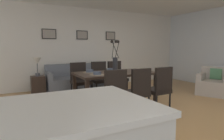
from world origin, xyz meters
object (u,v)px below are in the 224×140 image
object	(u,v)px
sofa	(80,81)
dining_chair_far_right	(100,77)
framed_picture_center	(82,35)
dining_chair_far_left	(137,90)
side_table	(38,85)
dining_chair_near_left	(113,92)
bowl_near_right	(90,71)
bowl_near_left	(97,73)
table_lamp	(37,63)
bowl_far_right	(111,70)
centerpiece_vase	(115,60)
dining_chair_mid_right	(116,76)
armchair	(214,84)
framed_picture_left	(49,34)
dining_chair_near_right	(80,78)
dining_table	(115,75)
dining_chair_mid_left	(159,87)
framed_picture_right	(110,36)
bowl_far_left	(120,71)

from	to	relation	value
sofa	dining_chair_far_right	bearing A→B (deg)	-72.05
dining_chair_far_right	framed_picture_center	distance (m)	1.83
dining_chair_far_left	side_table	size ratio (longest dim) A/B	1.77
dining_chair_near_left	bowl_near_right	distance (m)	1.13
bowl_near_left	table_lamp	size ratio (longest dim) A/B	0.33
dining_chair_far_right	bowl_far_right	xyz separation A→B (m)	(-0.02, -0.69, 0.27)
centerpiece_vase	dining_chair_near_left	bearing A→B (deg)	-120.84
dining_chair_far_right	side_table	size ratio (longest dim) A/B	1.77
dining_chair_mid_right	armchair	distance (m)	2.75
framed_picture_left	dining_chair_near_right	bearing A→B (deg)	-70.91
sofa	framed_picture_center	world-z (taller)	framed_picture_center
dining_table	bowl_near_left	xyz separation A→B (m)	(-0.54, -0.22, 0.11)
bowl_far_right	side_table	size ratio (longest dim) A/B	0.33
dining_table	bowl_far_right	world-z (taller)	bowl_far_right
dining_chair_far_right	bowl_near_left	xyz separation A→B (m)	(-0.56, -1.13, 0.27)
side_table	dining_chair_near_left	bearing A→B (deg)	-70.29
framed_picture_left	dining_chair_far_right	bearing A→B (deg)	-52.18
dining_chair_mid_left	bowl_far_right	xyz separation A→B (m)	(-0.53, 1.13, 0.27)
dining_chair_near_right	table_lamp	bearing A→B (deg)	135.46
side_table	framed_picture_center	size ratio (longest dim) A/B	1.38
side_table	framed_picture_left	distance (m)	1.60
sofa	dining_table	bearing A→B (deg)	-81.51
dining_chair_far_left	framed_picture_left	distance (m)	3.57
dining_chair_mid_right	side_table	bearing A→B (deg)	155.39
centerpiece_vase	framed_picture_center	distance (m)	2.39
sofa	bowl_near_right	bearing A→B (deg)	-99.70
table_lamp	framed_picture_left	world-z (taller)	framed_picture_left
dining_chair_far_left	dining_chair_mid_left	xyz separation A→B (m)	(0.54, 0.00, 0.00)
dining_chair_far_left	side_table	world-z (taller)	dining_chair_far_left
bowl_near_left	bowl_far_right	world-z (taller)	same
dining_chair_mid_right	centerpiece_vase	distance (m)	1.13
dining_table	bowl_near_right	size ratio (longest dim) A/B	10.59
dining_chair_near_left	dining_chair_mid_right	world-z (taller)	same
dining_chair_near_left	dining_chair_mid_left	size ratio (longest dim) A/B	1.00
dining_table	bowl_near_left	distance (m)	0.59
side_table	armchair	xyz separation A→B (m)	(4.38, -2.26, 0.03)
dining_chair_far_left	bowl_far_right	xyz separation A→B (m)	(0.02, 1.13, 0.27)
sofa	table_lamp	distance (m)	1.36
dining_table	centerpiece_vase	xyz separation A→B (m)	(0.00, 0.00, 0.36)
dining_chair_far_right	table_lamp	world-z (taller)	table_lamp
dining_chair_mid_left	bowl_far_right	size ratio (longest dim) A/B	5.41
dining_table	dining_chair_far_right	bearing A→B (deg)	88.68
bowl_near_left	table_lamp	world-z (taller)	table_lamp
dining_chair_near_right	side_table	distance (m)	1.32
side_table	framed_picture_right	xyz separation A→B (m)	(2.53, 0.50, 1.46)
side_table	framed_picture_left	bearing A→B (deg)	49.22
dining_chair_far_left	dining_chair_mid_right	distance (m)	1.86
bowl_far_left	bowl_far_right	xyz separation A→B (m)	(0.00, 0.44, 0.00)
bowl_far_right	sofa	bearing A→B (deg)	99.64
framed_picture_left	framed_picture_center	distance (m)	1.05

